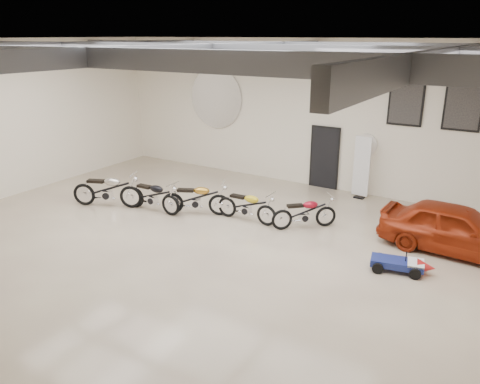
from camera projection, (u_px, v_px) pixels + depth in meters
The scene contains 18 objects.
floor at pixel (215, 246), 11.88m from camera, with size 16.00×12.00×0.01m, color beige.
ceiling at pixel (211, 39), 10.28m from camera, with size 16.00×12.00×0.01m, color gray.
back_wall at pixel (314, 115), 15.92m from camera, with size 16.00×0.02×5.00m, color white.
left_wall at pixel (9, 119), 15.06m from camera, with size 0.02×12.00×5.00m, color white.
ceiling_beams at pixel (212, 51), 10.36m from camera, with size 15.80×11.80×0.32m, color #5A5B62, non-canonical shape.
door at pixel (325, 158), 16.10m from camera, with size 0.92×0.08×2.10m, color black.
logo_plaque at pixel (216, 98), 17.77m from camera, with size 2.30×0.06×1.16m, color silver, non-canonical shape.
poster_left at pixel (406, 104), 14.21m from camera, with size 1.05×0.08×1.35m, color black, non-canonical shape.
poster_mid at pixel (463, 108), 13.41m from camera, with size 1.05×0.08×1.35m, color black, non-canonical shape.
oil_sign at pixel (366, 145), 15.20m from camera, with size 0.72×0.10×0.72m, color white, non-canonical shape.
banner_stand at pixel (361, 169), 15.03m from camera, with size 0.54×0.22×1.99m, color white, non-canonical shape.
motorcycle_silver at pixel (107, 189), 14.43m from camera, with size 2.18×0.68×1.13m, color silver, non-canonical shape.
motorcycle_black at pixel (152, 195), 14.07m from camera, with size 1.97×0.61×1.02m, color silver, non-canonical shape.
motorcycle_gold at pixel (196, 198), 13.81m from camera, with size 2.00×0.62×1.04m, color silver, non-canonical shape.
motorcycle_yellow at pixel (246, 205), 13.31m from camera, with size 1.87×0.58×0.97m, color silver, non-canonical shape.
motorcycle_red at pixel (304, 212), 12.83m from camera, with size 1.81×0.56×0.94m, color silver, non-canonical shape.
go_kart at pixel (403, 261), 10.51m from camera, with size 1.41×0.63×0.51m, color navy, non-canonical shape.
vintage_car at pixel (456, 229), 11.37m from camera, with size 3.60×1.45×1.23m, color maroon.
Camera 1 is at (6.21, -8.88, 5.10)m, focal length 35.00 mm.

